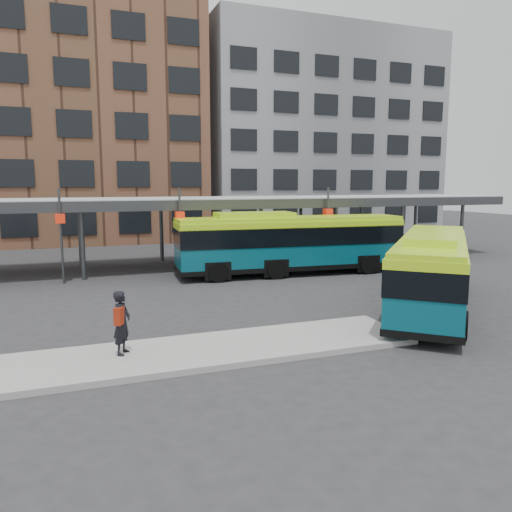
{
  "coord_description": "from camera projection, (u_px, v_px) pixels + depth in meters",
  "views": [
    {
      "loc": [
        -8.61,
        -16.87,
        5.0
      ],
      "look_at": [
        -0.82,
        3.83,
        1.8
      ],
      "focal_mm": 35.0,
      "sensor_mm": 36.0,
      "label": 1
    }
  ],
  "objects": [
    {
      "name": "bus_front",
      "position": [
        432.0,
        268.0,
        20.03
      ],
      "size": [
        9.58,
        10.19,
        3.18
      ],
      "rotation": [
        0.0,
        0.0,
        0.83
      ],
      "color": "#084D5D",
      "rests_on": "ground"
    },
    {
      "name": "bike_rack",
      "position": [
        408.0,
        249.0,
        35.24
      ],
      "size": [
        7.5,
        1.34,
        0.96
      ],
      "color": "slate",
      "rests_on": "ground"
    },
    {
      "name": "pedestrian",
      "position": [
        122.0,
        322.0,
        14.14
      ],
      "size": [
        0.71,
        0.8,
        1.84
      ],
      "rotation": [
        0.0,
        0.0,
        1.08
      ],
      "color": "black",
      "rests_on": "boarding_island"
    },
    {
      "name": "building_grey",
      "position": [
        311.0,
        137.0,
        53.13
      ],
      "size": [
        24.0,
        14.0,
        20.0
      ],
      "primitive_type": "cube",
      "color": "slate",
      "rests_on": "ground"
    },
    {
      "name": "ground",
      "position": [
        310.0,
        314.0,
        19.34
      ],
      "size": [
        120.0,
        120.0,
        0.0
      ],
      "primitive_type": "plane",
      "color": "#28282B",
      "rests_on": "ground"
    },
    {
      "name": "canopy",
      "position": [
        216.0,
        202.0,
        30.68
      ],
      "size": [
        40.0,
        6.53,
        4.8
      ],
      "color": "#999B9E",
      "rests_on": "ground"
    },
    {
      "name": "building_brick",
      "position": [
        46.0,
        115.0,
        43.93
      ],
      "size": [
        26.0,
        14.0,
        22.0
      ],
      "primitive_type": "cube",
      "color": "brown",
      "rests_on": "ground"
    },
    {
      "name": "bus_rear",
      "position": [
        290.0,
        242.0,
        27.73
      ],
      "size": [
        12.8,
        3.58,
        3.49
      ],
      "rotation": [
        0.0,
        0.0,
        -0.07
      ],
      "color": "#084D5D",
      "rests_on": "ground"
    },
    {
      "name": "boarding_island",
      "position": [
        189.0,
        353.0,
        14.63
      ],
      "size": [
        14.0,
        3.0,
        0.18
      ],
      "primitive_type": "cube",
      "color": "gray",
      "rests_on": "ground"
    }
  ]
}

